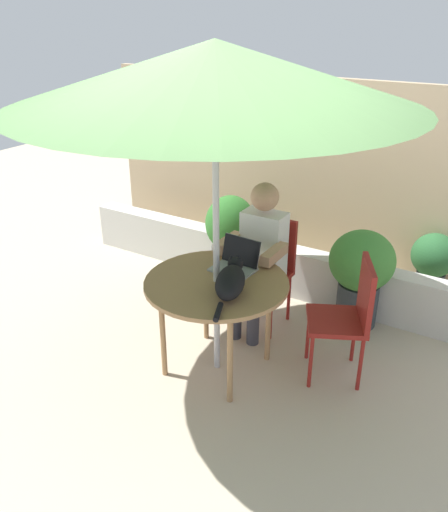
{
  "coord_description": "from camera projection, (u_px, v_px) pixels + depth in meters",
  "views": [
    {
      "loc": [
        1.71,
        -2.69,
        2.44
      ],
      "look_at": [
        0.0,
        0.1,
        0.88
      ],
      "focal_mm": 36.64,
      "sensor_mm": 36.0,
      "label": 1
    }
  ],
  "objects": [
    {
      "name": "cat",
      "position": [
        231.0,
        281.0,
        3.44
      ],
      "size": [
        0.33,
        0.63,
        0.17
      ],
      "color": "black",
      "rests_on": "patio_table"
    },
    {
      "name": "person_seated",
      "position": [
        259.0,
        251.0,
        4.11
      ],
      "size": [
        0.48,
        0.48,
        1.25
      ],
      "color": "white",
      "rests_on": "ground"
    },
    {
      "name": "fence_back",
      "position": [
        329.0,
        177.0,
        5.14
      ],
      "size": [
        5.13,
        0.08,
        1.87
      ],
      "primitive_type": "cube",
      "color": "tan",
      "rests_on": "ground"
    },
    {
      "name": "chair_empty",
      "position": [
        350.0,
        311.0,
        3.62
      ],
      "size": [
        0.54,
        0.54,
        0.91
      ],
      "color": "maroon",
      "rests_on": "ground"
    },
    {
      "name": "potted_plant_near_fence",
      "position": [
        230.0,
        234.0,
        5.03
      ],
      "size": [
        0.48,
        0.48,
        0.85
      ],
      "color": "#595654",
      "rests_on": "ground"
    },
    {
      "name": "patio_table",
      "position": [
        217.0,
        289.0,
        3.64
      ],
      "size": [
        1.01,
        1.01,
        0.73
      ],
      "color": "#9E754C",
      "rests_on": "ground"
    },
    {
      "name": "potted_plant_by_chair",
      "position": [
        361.0,
        271.0,
        4.27
      ],
      "size": [
        0.53,
        0.53,
        0.84
      ],
      "color": "#33383D",
      "rests_on": "ground"
    },
    {
      "name": "ground_plane",
      "position": [
        217.0,
        366.0,
        3.93
      ],
      "size": [
        14.0,
        14.0,
        0.0
      ],
      "primitive_type": "plane",
      "color": "#BCAD93"
    },
    {
      "name": "planter_wall_low",
      "position": [
        293.0,
        271.0,
        4.85
      ],
      "size": [
        4.62,
        0.2,
        0.45
      ],
      "primitive_type": "cube",
      "color": "beige",
      "rests_on": "ground"
    },
    {
      "name": "chair_occupied",
      "position": [
        268.0,
        263.0,
        4.31
      ],
      "size": [
        0.4,
        0.4,
        0.91
      ],
      "color": "maroon",
      "rests_on": "ground"
    },
    {
      "name": "patio_umbrella",
      "position": [
        215.0,
        73.0,
        3.03
      ],
      "size": [
        2.5,
        2.5,
        2.28
      ],
      "color": "#B7B7BC",
      "rests_on": "ground"
    },
    {
      "name": "potted_plant_corner",
      "position": [
        433.0,
        262.0,
        4.68
      ],
      "size": [
        0.4,
        0.4,
        0.64
      ],
      "color": "#33383D",
      "rests_on": "ground"
    },
    {
      "name": "laptop",
      "position": [
        237.0,
        260.0,
        3.77
      ],
      "size": [
        0.31,
        0.27,
        0.21
      ],
      "color": "gray",
      "rests_on": "patio_table"
    }
  ]
}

